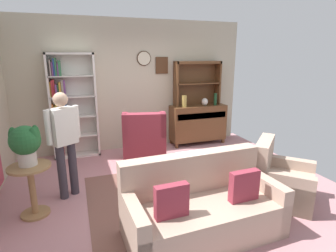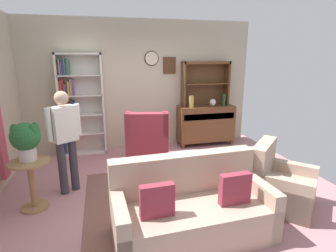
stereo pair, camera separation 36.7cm
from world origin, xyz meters
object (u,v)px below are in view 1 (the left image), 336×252
object	(u,v)px
couch_floral	(201,208)
armchair_floral	(280,181)
coffee_table	(186,170)
vase_round	(205,102)
sideboard_hutch	(197,77)
plant_stand	(32,185)
potted_plant_large	(26,142)
book_stack	(187,161)
vase_tall	(184,101)
bottle_wine	(215,99)
bookshelf	(70,106)
person_reading	(64,138)
wingback_chair	(144,145)
sideboard	(198,122)

from	to	relation	value
couch_floral	armchair_floral	world-z (taller)	couch_floral
coffee_table	vase_round	bearing A→B (deg)	57.04
sideboard_hutch	armchair_floral	size ratio (longest dim) A/B	1.02
plant_stand	potted_plant_large	distance (m)	0.57
plant_stand	book_stack	world-z (taller)	plant_stand
vase_tall	couch_floral	world-z (taller)	vase_tall
coffee_table	vase_tall	bearing A→B (deg)	68.36
bottle_wine	bookshelf	bearing A→B (deg)	176.89
potted_plant_large	person_reading	distance (m)	0.57
vase_tall	plant_stand	xyz separation A→B (m)	(-2.93, -1.95, -0.62)
couch_floral	wingback_chair	bearing A→B (deg)	92.92
bottle_wine	wingback_chair	bearing A→B (deg)	-158.24
vase_round	armchair_floral	distance (m)	2.81
bottle_wine	couch_floral	xyz separation A→B (m)	(-1.80, -2.99, -0.75)
potted_plant_large	plant_stand	bearing A→B (deg)	-80.43
sideboard_hutch	book_stack	xyz separation A→B (m)	(-1.15, -2.14, -1.09)
armchair_floral	wingback_chair	bearing A→B (deg)	128.13
sideboard_hutch	vase_round	distance (m)	0.60
person_reading	book_stack	distance (m)	1.83
vase_round	bottle_wine	world-z (taller)	bottle_wine
bottle_wine	person_reading	bearing A→B (deg)	-154.57
book_stack	couch_floral	bearing A→B (deg)	-103.82
plant_stand	potted_plant_large	bearing A→B (deg)	99.57
potted_plant_large	person_reading	world-z (taller)	person_reading
vase_tall	plant_stand	distance (m)	3.57
potted_plant_large	person_reading	size ratio (longest dim) A/B	0.33
wingback_chair	sideboard	bearing A→B (deg)	29.26
vase_round	couch_floral	world-z (taller)	vase_round
wingback_chair	coffee_table	world-z (taller)	wingback_chair
vase_round	couch_floral	xyz separation A→B (m)	(-1.54, -3.01, -0.69)
person_reading	couch_floral	bearing A→B (deg)	-43.97
bottle_wine	wingback_chair	xyz separation A→B (m)	(-1.91, -0.76, -0.68)
sideboard_hutch	bottle_wine	distance (m)	0.66
armchair_floral	sideboard	bearing A→B (deg)	89.93
vase_tall	plant_stand	size ratio (longest dim) A/B	0.38
sideboard	wingback_chair	size ratio (longest dim) A/B	1.24
sideboard	wingback_chair	world-z (taller)	wingback_chair
sideboard_hutch	armchair_floral	xyz separation A→B (m)	(-0.00, -2.89, -1.27)
vase_tall	armchair_floral	world-z (taller)	vase_tall
vase_tall	potted_plant_large	distance (m)	3.50
vase_round	armchair_floral	world-z (taller)	vase_round
sideboard	vase_round	bearing A→B (deg)	-27.17
sideboard	vase_tall	bearing A→B (deg)	-168.37
vase_tall	book_stack	distance (m)	2.17
bottle_wine	book_stack	distance (m)	2.54
plant_stand	armchair_floral	bearing A→B (deg)	-12.84
wingback_chair	potted_plant_large	size ratio (longest dim) A/B	2.04
bookshelf	wingback_chair	distance (m)	1.73
bookshelf	sideboard_hutch	bearing A→B (deg)	0.50
vase_tall	armchair_floral	bearing A→B (deg)	-81.86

